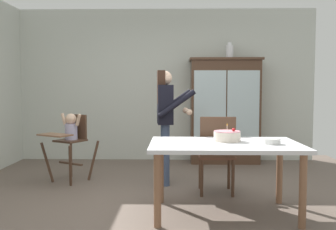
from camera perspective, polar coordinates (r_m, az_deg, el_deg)
ground_plane at (r=4.32m, az=-1.50°, el=-13.36°), size 6.24×6.24×0.00m
wall_back at (r=6.75m, az=-0.47°, el=4.56°), size 5.32×0.06×2.70m
china_cabinet at (r=6.55m, az=8.67°, el=0.69°), size 1.23×0.48×1.81m
ceramic_vase at (r=6.58m, az=9.38°, el=9.58°), size 0.13×0.13×0.27m
high_chair_with_toddler at (r=5.35m, az=-14.67°, el=-2.92°), size 0.78×0.84×0.95m
adult_person at (r=4.99m, az=-0.37°, el=0.35°), size 0.53×0.52×1.53m
dining_table at (r=3.87m, az=8.65°, el=-5.56°), size 1.52×0.95×0.74m
birthday_cake at (r=3.98m, az=9.00°, el=-3.18°), size 0.28×0.28×0.19m
serving_bowl at (r=3.88m, az=15.48°, el=-3.86°), size 0.18×0.18×0.05m
dining_chair_far_side at (r=4.56m, az=7.47°, el=-5.26°), size 0.45×0.45×0.96m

